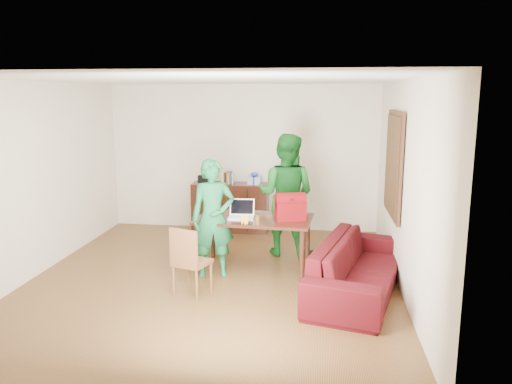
# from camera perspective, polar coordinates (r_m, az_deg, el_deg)

# --- Properties ---
(room) EXTENTS (5.20, 5.70, 2.90)m
(room) POSITION_cam_1_polar(r_m,az_deg,el_deg) (6.80, -4.77, 0.84)
(room) COLOR #402410
(room) RESTS_ON ground
(table) EXTENTS (1.70, 1.04, 0.77)m
(table) POSITION_cam_1_polar(r_m,az_deg,el_deg) (7.22, -0.20, -3.69)
(table) COLOR black
(table) RESTS_ON ground
(chair) EXTENTS (0.51, 0.50, 0.89)m
(chair) POSITION_cam_1_polar(r_m,az_deg,el_deg) (6.49, -7.35, -9.31)
(chair) COLOR brown
(chair) RESTS_ON ground
(person_near) EXTENTS (0.69, 0.54, 1.66)m
(person_near) POSITION_cam_1_polar(r_m,az_deg,el_deg) (6.94, -4.93, -3.00)
(person_near) COLOR #166534
(person_near) RESTS_ON ground
(person_far) EXTENTS (1.09, 0.95, 1.93)m
(person_far) POSITION_cam_1_polar(r_m,az_deg,el_deg) (7.84, 3.45, -0.35)
(person_far) COLOR #135619
(person_far) RESTS_ON ground
(laptop) EXTENTS (0.37, 0.27, 0.25)m
(laptop) POSITION_cam_1_polar(r_m,az_deg,el_deg) (7.15, -1.73, -2.66)
(laptop) COLOR white
(laptop) RESTS_ON table
(bananas) EXTENTS (0.16, 0.13, 0.05)m
(bananas) POSITION_cam_1_polar(r_m,az_deg,el_deg) (6.81, -1.28, -3.53)
(bananas) COLOR yellow
(bananas) RESTS_ON table
(bottle) EXTENTS (0.07, 0.07, 0.16)m
(bottle) POSITION_cam_1_polar(r_m,az_deg,el_deg) (6.79, 0.19, -3.10)
(bottle) COLOR #563A13
(bottle) RESTS_ON table
(red_bag) EXTENTS (0.47, 0.34, 0.31)m
(red_bag) POSITION_cam_1_polar(r_m,az_deg,el_deg) (7.05, 3.94, -1.98)
(red_bag) COLOR maroon
(red_bag) RESTS_ON table
(sofa) EXTENTS (1.47, 2.48, 0.68)m
(sofa) POSITION_cam_1_polar(r_m,az_deg,el_deg) (6.61, 11.62, -8.36)
(sofa) COLOR #37070B
(sofa) RESTS_ON ground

